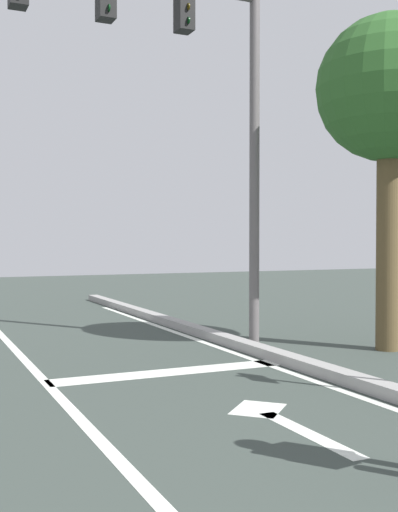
# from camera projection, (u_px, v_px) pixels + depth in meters

# --- Properties ---
(lane_line_center) EXTENTS (0.12, 20.00, 0.01)m
(lane_line_center) POSITION_uv_depth(u_px,v_px,m) (104.00, 444.00, 5.06)
(lane_line_center) COLOR silver
(lane_line_center) RESTS_ON ground
(lane_line_curbside) EXTENTS (0.12, 20.00, 0.01)m
(lane_line_curbside) POSITION_uv_depth(u_px,v_px,m) (385.00, 405.00, 6.24)
(lane_line_curbside) COLOR silver
(lane_line_curbside) RESTS_ON ground
(stop_bar) EXTENTS (3.00, 0.40, 0.01)m
(stop_bar) POSITION_uv_depth(u_px,v_px,m) (169.00, 372.00, 7.81)
(stop_bar) COLOR silver
(stop_bar) RESTS_ON ground
(lane_arrow_stem) EXTENTS (0.16, 1.40, 0.01)m
(lane_arrow_stem) POSITION_uv_depth(u_px,v_px,m) (308.00, 433.00, 5.34)
(lane_arrow_stem) COLOR silver
(lane_arrow_stem) RESTS_ON ground
(lane_arrow_head) EXTENTS (0.71, 0.71, 0.01)m
(lane_arrow_head) POSITION_uv_depth(u_px,v_px,m) (258.00, 409.00, 6.11)
(lane_arrow_head) COLOR silver
(lane_arrow_head) RESTS_ON ground
(traffic_signal_mast) EXTENTS (4.89, 0.34, 5.65)m
(traffic_signal_mast) POSITION_uv_depth(u_px,v_px,m) (172.00, 67.00, 9.34)
(traffic_signal_mast) COLOR #605A5B
(traffic_signal_mast) RESTS_ON ground
(roadside_tree) EXTENTS (2.16, 2.16, 4.95)m
(roadside_tree) POSITION_uv_depth(u_px,v_px,m) (390.00, 94.00, 9.30)
(roadside_tree) COLOR brown
(roadside_tree) RESTS_ON ground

